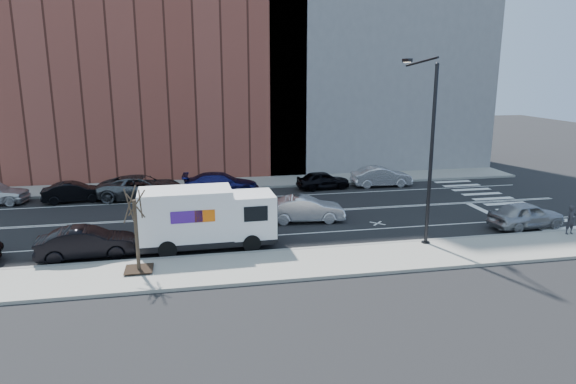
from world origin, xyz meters
name	(u,v)px	position (x,y,z in m)	size (l,w,h in m)	color
ground	(267,214)	(0.00, 0.00, 0.00)	(120.00, 120.00, 0.00)	black
sidewalk_near	(297,264)	(0.00, -8.80, 0.07)	(44.00, 3.60, 0.15)	gray
sidewalk_far	(249,183)	(0.00, 8.80, 0.07)	(44.00, 3.60, 0.15)	gray
curb_near	(289,250)	(0.00, -7.00, 0.08)	(44.00, 0.25, 0.17)	gray
curb_far	(252,188)	(0.00, 7.00, 0.08)	(44.00, 0.25, 0.17)	gray
crosswalk	(499,201)	(16.00, 0.00, 0.00)	(3.00, 14.00, 0.01)	white
road_markings	(267,214)	(0.00, 0.00, 0.00)	(40.00, 8.60, 0.01)	white
bldg_brick	(141,41)	(-8.00, 15.60, 11.00)	(26.00, 10.00, 22.00)	brown
bldg_concrete	(370,20)	(12.00, 15.60, 13.00)	(20.00, 10.00, 26.00)	slate
streetlight	(427,145)	(7.00, -6.91, 5.08)	(0.44, 4.02, 9.34)	black
street_tree	(137,242)	(-7.00, -8.40, 1.45)	(1.20, 1.20, 3.75)	black
fedex_van	(206,217)	(-3.92, -5.60, 1.61)	(6.77, 2.52, 3.07)	black
far_parked_b	(74,192)	(-12.27, 5.49, 0.67)	(1.42, 4.08, 1.35)	black
far_parked_c	(142,187)	(-7.85, 5.46, 0.81)	(2.70, 5.85, 1.63)	#52555A
far_parked_d	(221,184)	(-2.40, 5.68, 0.78)	(2.19, 5.38, 1.56)	#171852
far_parked_e	(323,180)	(5.19, 5.89, 0.67)	(1.59, 3.95, 1.35)	black
far_parked_f	(381,177)	(9.80, 5.90, 0.75)	(1.59, 4.55, 1.50)	#BDBCC2
driving_sedan	(305,209)	(1.97, -2.05, 0.75)	(1.58, 4.54, 1.50)	silver
near_parked_rear_a	(87,243)	(-9.54, -5.88, 0.75)	(1.58, 4.53, 1.49)	black
near_parked_front	(526,215)	(13.88, -5.71, 0.75)	(1.77, 4.39, 1.49)	#A4A5A9
pedestrian	(571,220)	(15.20, -7.59, 0.94)	(0.57, 0.38, 1.57)	#24242A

